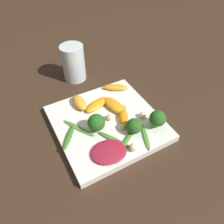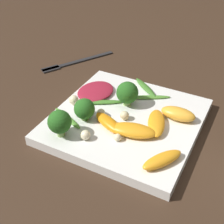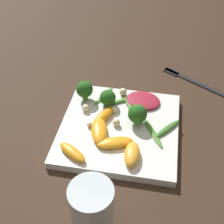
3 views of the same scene
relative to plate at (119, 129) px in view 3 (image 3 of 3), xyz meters
The scene contains 23 objects.
ground_plane 0.01m from the plate, ahead, with size 2.40×2.40×0.00m, color #382619.
plate is the anchor object (origin of this frame).
drinking_glass 0.23m from the plate, 91.62° to the right, with size 0.07×0.07×0.11m.
fork 0.27m from the plate, 55.70° to the left, with size 0.17×0.11×0.01m.
radicchio_leaf_0 0.10m from the plate, 64.27° to the left, with size 0.09×0.08×0.01m.
orange_segment_0 0.09m from the plate, 65.52° to the right, with size 0.03×0.06×0.02m.
orange_segment_1 0.06m from the plate, 90.10° to the right, with size 0.08×0.05×0.02m.
orange_segment_2 0.05m from the plate, 141.61° to the right, with size 0.05×0.08×0.02m.
orange_segment_3 0.12m from the plate, 129.15° to the right, with size 0.07×0.06×0.02m.
orange_segment_4 0.04m from the plate, 159.15° to the left, with size 0.05×0.07×0.02m.
broccoli_floret_0 0.13m from the plate, 141.70° to the left, with size 0.04×0.04×0.05m.
broccoli_floret_1 0.08m from the plate, 120.82° to the left, with size 0.04×0.04×0.04m.
broccoli_floret_2 0.05m from the plate, 23.31° to the left, with size 0.04×0.04×0.05m.
arugula_sprig_0 0.11m from the plate, 120.55° to the left, with size 0.04×0.08×0.00m.
arugula_sprig_1 0.07m from the plate, ahead, with size 0.06×0.09×0.00m.
arugula_sprig_2 0.10m from the plate, ahead, with size 0.06×0.07×0.01m.
arugula_sprig_3 0.07m from the plate, 75.98° to the left, with size 0.05×0.08×0.01m.
arugula_sprig_4 0.08m from the plate, 95.55° to the left, with size 0.09×0.06×0.01m.
macadamia_nut_0 0.02m from the plate, behind, with size 0.02×0.02×0.02m.
macadamia_nut_1 0.07m from the plate, 167.25° to the right, with size 0.01×0.01×0.01m.
macadamia_nut_2 0.05m from the plate, 114.36° to the left, with size 0.01×0.01×0.01m.
macadamia_nut_3 0.11m from the plate, 94.67° to the left, with size 0.02×0.02×0.02m.
macadamia_nut_4 0.09m from the plate, 158.06° to the left, with size 0.02×0.02×0.02m.
Camera 3 is at (0.07, -0.47, 0.50)m, focal length 50.00 mm.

